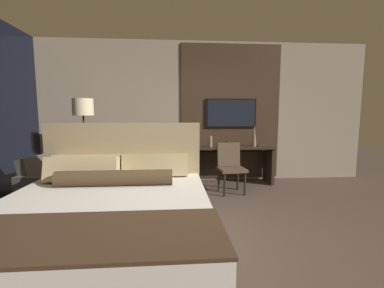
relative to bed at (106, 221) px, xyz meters
The scene contains 11 objects.
ground_plane 1.12m from the bed, 13.27° to the left, with size 16.00×16.00×0.00m, color #4C3D33.
wall_back_tv_panel 3.23m from the bed, 68.33° to the left, with size 7.20×0.09×2.80m.
bed is the anchor object (origin of this frame).
desk 3.13m from the bed, 54.37° to the left, with size 1.51×0.53×0.74m.
tv 3.47m from the bed, 56.58° to the left, with size 1.03×0.04×0.58m.
desk_chair 2.57m from the bed, 50.18° to the left, with size 0.49×0.49×0.86m.
armchair_by_window 1.78m from the bed, 126.34° to the left, with size 0.92×0.94×0.77m.
floor_lamp 2.47m from the bed, 112.44° to the left, with size 0.34×0.34×1.62m.
vase_tall 3.41m from the bed, 48.33° to the left, with size 0.10×0.10×0.41m.
vase_short 2.87m from the bed, 61.14° to the left, with size 0.08×0.08×0.21m.
book 3.51m from the bed, 46.20° to the left, with size 0.23×0.16×0.03m.
Camera 1 is at (-0.40, -2.63, 1.36)m, focal length 24.00 mm.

